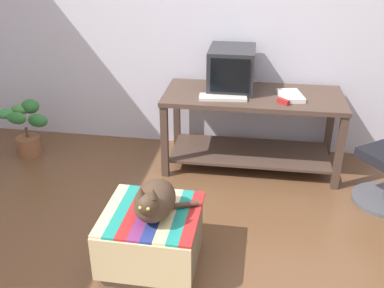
% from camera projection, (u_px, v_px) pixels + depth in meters
% --- Properties ---
extents(ground_plane, '(14.00, 14.00, 0.00)m').
position_uv_depth(ground_plane, '(159.00, 279.00, 2.80)').
color(ground_plane, brown).
extents(back_wall, '(8.00, 0.10, 2.60)m').
position_uv_depth(back_wall, '(206.00, 13.00, 4.05)').
color(back_wall, silver).
rests_on(back_wall, ground_plane).
extents(desk, '(1.56, 0.70, 0.70)m').
position_uv_depth(desk, '(252.00, 117.00, 3.94)').
color(desk, '#4C382D').
rests_on(desk, ground_plane).
extents(tv_monitor, '(0.40, 0.49, 0.37)m').
position_uv_depth(tv_monitor, '(232.00, 69.00, 3.89)').
color(tv_monitor, '#28282B').
rests_on(tv_monitor, desk).
extents(keyboard, '(0.41, 0.19, 0.02)m').
position_uv_depth(keyboard, '(223.00, 97.00, 3.73)').
color(keyboard, beige).
rests_on(keyboard, desk).
extents(book, '(0.24, 0.32, 0.04)m').
position_uv_depth(book, '(291.00, 96.00, 3.75)').
color(book, white).
rests_on(book, desk).
extents(ottoman_with_blanket, '(0.61, 0.60, 0.40)m').
position_uv_depth(ottoman_with_blanket, '(152.00, 238.00, 2.86)').
color(ottoman_with_blanket, '#7A664C').
rests_on(ottoman_with_blanket, ground_plane).
extents(cat, '(0.39, 0.40, 0.28)m').
position_uv_depth(cat, '(155.00, 201.00, 2.68)').
color(cat, '#473323').
rests_on(cat, ottoman_with_blanket).
extents(potted_plant, '(0.44, 0.37, 0.53)m').
position_uv_depth(potted_plant, '(26.00, 127.00, 4.23)').
color(potted_plant, brown).
rests_on(potted_plant, ground_plane).
extents(stapler, '(0.11, 0.10, 0.04)m').
position_uv_depth(stapler, '(283.00, 101.00, 3.62)').
color(stapler, '#A31E1E').
rests_on(stapler, desk).
extents(pen, '(0.04, 0.14, 0.01)m').
position_uv_depth(pen, '(302.00, 97.00, 3.77)').
color(pen, black).
rests_on(pen, desk).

